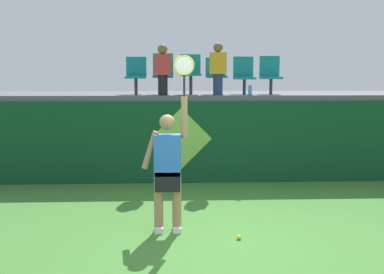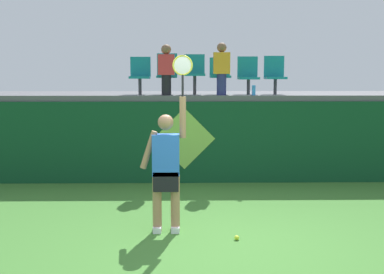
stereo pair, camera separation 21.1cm
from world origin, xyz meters
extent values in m
plane|color=#3D752D|center=(0.00, 0.00, 0.00)|extent=(40.00, 40.00, 0.00)
cube|color=#0F4223|center=(0.00, 3.77, 0.85)|extent=(11.95, 0.20, 1.69)
cube|color=#56565B|center=(0.00, 5.11, 1.75)|extent=(11.95, 2.78, 0.12)
cube|color=white|center=(-0.89, 0.56, 0.04)|extent=(0.12, 0.26, 0.08)
cube|color=white|center=(-0.63, 0.56, 0.04)|extent=(0.12, 0.26, 0.08)
cylinder|color=#A87A56|center=(-0.89, 0.56, 0.41)|extent=(0.13, 0.13, 0.82)
cylinder|color=#A87A56|center=(-0.63, 0.56, 0.41)|extent=(0.13, 0.13, 0.82)
cube|color=black|center=(-0.76, 0.56, 0.74)|extent=(0.36, 0.22, 0.28)
cube|color=blue|center=(-0.76, 0.56, 1.11)|extent=(0.38, 0.22, 0.58)
sphere|color=#A87A56|center=(-0.76, 0.56, 1.58)|extent=(0.22, 0.22, 0.22)
cylinder|color=#A87A56|center=(-1.00, 0.56, 1.19)|extent=(0.26, 0.09, 0.55)
cylinder|color=#A87A56|center=(-0.52, 0.56, 1.65)|extent=(0.09, 0.09, 0.58)
cylinder|color=black|center=(-0.52, 0.56, 2.09)|extent=(0.03, 0.03, 0.30)
torus|color=gold|center=(-0.52, 0.56, 2.37)|extent=(0.28, 0.02, 0.28)
ellipsoid|color=silver|center=(-0.52, 0.56, 2.37)|extent=(0.24, 0.02, 0.24)
sphere|color=#D1E533|center=(0.21, 0.16, 0.03)|extent=(0.07, 0.07, 0.07)
cylinder|color=#338CE5|center=(0.94, 3.84, 1.92)|extent=(0.07, 0.07, 0.21)
cylinder|color=#38383D|center=(-1.45, 4.30, 1.98)|extent=(0.07, 0.07, 0.34)
cube|color=#147F89|center=(-1.45, 4.30, 2.18)|extent=(0.44, 0.42, 0.05)
cube|color=#147F89|center=(-1.45, 4.49, 2.41)|extent=(0.44, 0.04, 0.42)
cylinder|color=#38383D|center=(-0.87, 4.30, 1.99)|extent=(0.07, 0.07, 0.36)
cube|color=#147F89|center=(-0.87, 4.30, 2.19)|extent=(0.44, 0.42, 0.05)
cube|color=#147F89|center=(-0.87, 4.49, 2.46)|extent=(0.44, 0.04, 0.48)
cylinder|color=#38383D|center=(-0.27, 4.30, 2.01)|extent=(0.07, 0.07, 0.40)
cube|color=#147F89|center=(-0.27, 4.30, 2.23)|extent=(0.44, 0.42, 0.05)
cube|color=#147F89|center=(-0.27, 4.49, 2.47)|extent=(0.44, 0.04, 0.42)
cylinder|color=#38383D|center=(0.28, 4.30, 1.99)|extent=(0.07, 0.07, 0.36)
cube|color=#147F89|center=(0.28, 4.30, 2.19)|extent=(0.44, 0.42, 0.05)
cube|color=#147F89|center=(0.28, 4.49, 2.41)|extent=(0.44, 0.04, 0.39)
cylinder|color=#38383D|center=(0.89, 4.30, 1.97)|extent=(0.07, 0.07, 0.32)
cube|color=#147F89|center=(0.89, 4.30, 2.16)|extent=(0.44, 0.42, 0.05)
cube|color=#147F89|center=(0.89, 4.49, 2.41)|extent=(0.44, 0.04, 0.45)
cylinder|color=#38383D|center=(1.47, 4.30, 1.98)|extent=(0.07, 0.07, 0.33)
cube|color=#147F89|center=(1.47, 4.30, 2.17)|extent=(0.44, 0.42, 0.05)
cube|color=#147F89|center=(1.47, 4.49, 2.42)|extent=(0.44, 0.04, 0.45)
cylinder|color=black|center=(-0.87, 3.93, 2.02)|extent=(0.20, 0.20, 0.42)
cube|color=red|center=(-0.87, 3.93, 2.44)|extent=(0.34, 0.20, 0.42)
sphere|color=brown|center=(-0.87, 3.93, 2.75)|extent=(0.21, 0.21, 0.21)
cylinder|color=navy|center=(0.28, 3.95, 2.03)|extent=(0.20, 0.20, 0.44)
cube|color=orange|center=(0.28, 3.95, 2.47)|extent=(0.34, 0.20, 0.44)
sphere|color=brown|center=(0.28, 3.95, 2.80)|extent=(0.20, 0.20, 0.20)
cube|color=#0F4223|center=(-0.50, 3.67, 0.00)|extent=(0.90, 0.01, 0.00)
plane|color=#8CC64C|center=(-0.50, 3.66, 0.93)|extent=(1.27, 0.00, 1.27)
camera|label=1|loc=(-0.72, -6.17, 2.24)|focal=45.23mm
camera|label=2|loc=(-0.51, -6.18, 2.24)|focal=45.23mm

